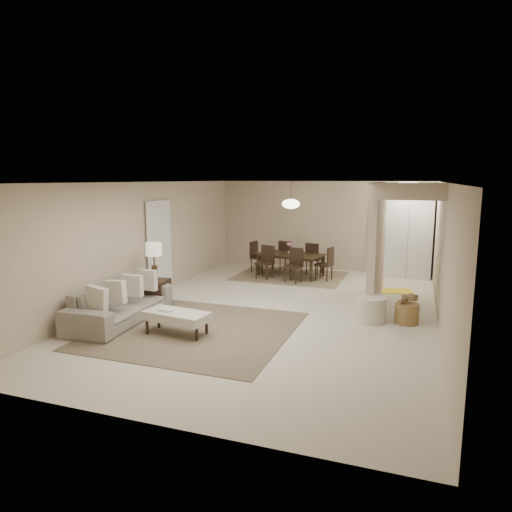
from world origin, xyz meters
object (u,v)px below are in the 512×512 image
at_px(sofa, 120,303).
at_px(wicker_basket, 407,313).
at_px(round_pouf, 371,309).
at_px(dining_table, 290,265).
at_px(pantry_cabinet, 408,237).
at_px(ottoman_bench, 177,316).
at_px(side_table, 155,293).

distance_m(sofa, wicker_basket, 5.18).
relative_size(round_pouf, wicker_basket, 1.38).
height_order(wicker_basket, dining_table, dining_table).
bearing_deg(pantry_cabinet, wicker_basket, -88.40).
relative_size(ottoman_bench, dining_table, 0.67).
bearing_deg(wicker_basket, round_pouf, -170.94).
bearing_deg(dining_table, side_table, -104.38).
relative_size(pantry_cabinet, side_table, 3.86).
relative_size(sofa, round_pouf, 4.00).
relative_size(side_table, wicker_basket, 1.29).
bearing_deg(side_table, round_pouf, 5.65).
height_order(sofa, wicker_basket, sofa).
xyz_separation_m(sofa, round_pouf, (4.29, 1.52, -0.11)).
bearing_deg(sofa, pantry_cabinet, -43.54).
height_order(pantry_cabinet, ottoman_bench, pantry_cabinet).
bearing_deg(ottoman_bench, side_table, 139.77).
distance_m(pantry_cabinet, dining_table, 3.17).
distance_m(pantry_cabinet, side_table, 6.71).
bearing_deg(side_table, ottoman_bench, -47.66).
bearing_deg(ottoman_bench, round_pouf, 38.92).
distance_m(side_table, dining_table, 4.12).
relative_size(ottoman_bench, wicker_basket, 2.73).
distance_m(sofa, ottoman_bench, 1.36).
height_order(side_table, dining_table, dining_table).
height_order(round_pouf, dining_table, dining_table).
relative_size(sofa, dining_table, 1.36).
bearing_deg(pantry_cabinet, dining_table, -161.39).
distance_m(round_pouf, wicker_basket, 0.64).
bearing_deg(round_pouf, sofa, -160.52).
bearing_deg(side_table, sofa, -92.61).
bearing_deg(wicker_basket, side_table, -173.90).
height_order(sofa, side_table, sofa).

